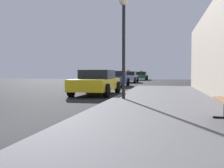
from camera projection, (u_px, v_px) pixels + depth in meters
The scene contains 7 objects.
sidewalk at pixel (161, 152), 3.39m from camera, with size 4.00×32.00×0.15m, color #5B5B60.
street_lamp at pixel (124, 28), 9.57m from camera, with size 0.36×0.36×3.85m.
car_yellow at pixel (97, 82), 13.13m from camera, with size 1.93×4.24×1.27m.
car_blue at pixel (115, 79), 21.10m from camera, with size 2.05×4.15×1.27m.
car_silver at pixel (128, 77), 29.31m from camera, with size 2.06×4.07×1.43m.
car_green at pixel (141, 76), 38.67m from camera, with size 2.01×4.03×1.43m.
car_white at pixel (142, 75), 44.82m from camera, with size 1.98×4.27×1.43m.
Camera 1 is at (4.05, -3.41, 1.14)m, focal length 41.01 mm.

